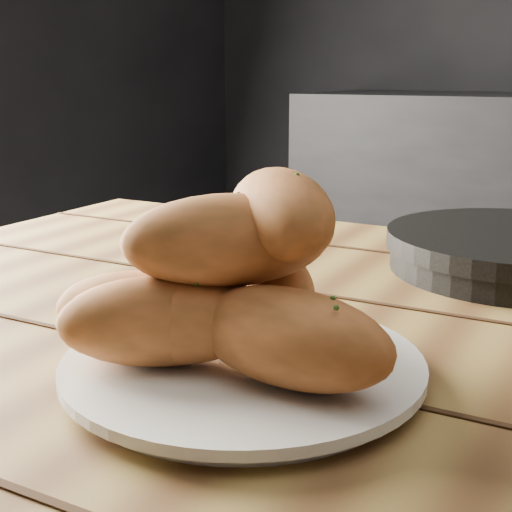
{
  "coord_description": "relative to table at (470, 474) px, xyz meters",
  "views": [
    {
      "loc": [
        -0.37,
        -0.76,
        0.97
      ],
      "look_at": [
        -0.6,
        -0.31,
        0.84
      ],
      "focal_mm": 50.0,
      "sensor_mm": 36.0,
      "label": 1
    }
  ],
  "objects": [
    {
      "name": "bread_rolls",
      "position": [
        -0.16,
        -0.12,
        0.17
      ],
      "size": [
        0.26,
        0.24,
        0.14
      ],
      "color": "#CA6D38",
      "rests_on": "plate"
    },
    {
      "name": "plate",
      "position": [
        -0.15,
        -0.12,
        0.11
      ],
      "size": [
        0.26,
        0.26,
        0.02
      ],
      "color": "white",
      "rests_on": "table"
    },
    {
      "name": "table",
      "position": [
        0.0,
        0.0,
        0.0
      ],
      "size": [
        1.44,
        0.91,
        0.75
      ],
      "color": "olive",
      "rests_on": "ground"
    }
  ]
}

